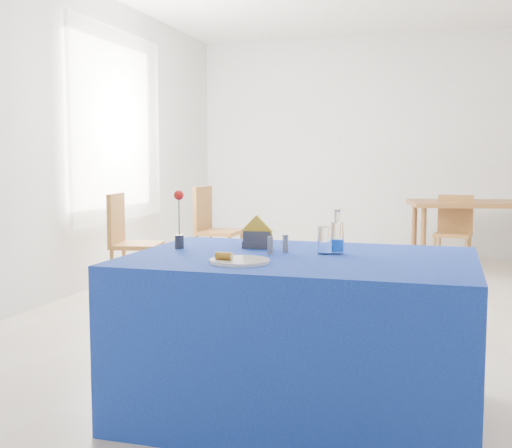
% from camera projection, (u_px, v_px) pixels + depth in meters
% --- Properties ---
extents(floor, '(7.00, 7.00, 0.00)m').
position_uv_depth(floor, '(348.00, 316.00, 5.00)').
color(floor, beige).
rests_on(floor, ground).
extents(room_shell, '(7.00, 7.00, 7.00)m').
position_uv_depth(room_shell, '(351.00, 88.00, 4.83)').
color(room_shell, silver).
rests_on(room_shell, ground).
extents(window_pane, '(0.04, 1.50, 1.60)m').
position_uv_depth(window_pane, '(112.00, 126.00, 6.32)').
color(window_pane, white).
rests_on(window_pane, room_shell).
extents(curtain, '(0.04, 1.75, 1.85)m').
position_uv_depth(curtain, '(119.00, 126.00, 6.30)').
color(curtain, white).
rests_on(curtain, room_shell).
extents(plate, '(0.27, 0.27, 0.01)m').
position_uv_depth(plate, '(240.00, 261.00, 2.81)').
color(plate, silver).
rests_on(plate, blue_table).
extents(drinking_glass, '(0.07, 0.07, 0.13)m').
position_uv_depth(drinking_glass, '(325.00, 240.00, 3.07)').
color(drinking_glass, white).
rests_on(drinking_glass, blue_table).
extents(salt_shaker, '(0.03, 0.03, 0.08)m').
position_uv_depth(salt_shaker, '(270.00, 245.00, 3.07)').
color(salt_shaker, slate).
rests_on(salt_shaker, blue_table).
extents(pepper_shaker, '(0.03, 0.03, 0.08)m').
position_uv_depth(pepper_shaker, '(285.00, 244.00, 3.13)').
color(pepper_shaker, slate).
rests_on(pepper_shaker, blue_table).
extents(blue_table, '(1.60, 1.10, 0.76)m').
position_uv_depth(blue_table, '(300.00, 335.00, 3.05)').
color(blue_table, '#102996').
rests_on(blue_table, floor).
extents(water_bottle, '(0.07, 0.07, 0.21)m').
position_uv_depth(water_bottle, '(337.00, 239.00, 3.07)').
color(water_bottle, white).
rests_on(water_bottle, blue_table).
extents(napkin_holder, '(0.16, 0.07, 0.17)m').
position_uv_depth(napkin_holder, '(257.00, 239.00, 3.26)').
color(napkin_holder, '#36363B').
rests_on(napkin_holder, blue_table).
extents(rose_vase, '(0.05, 0.05, 0.30)m').
position_uv_depth(rose_vase, '(179.00, 220.00, 3.25)').
color(rose_vase, '#25252A').
rests_on(rose_vase, blue_table).
extents(oak_table, '(1.53, 1.13, 0.76)m').
position_uv_depth(oak_table, '(474.00, 208.00, 7.17)').
color(oak_table, brown).
rests_on(oak_table, floor).
extents(chair_bg_left, '(0.42, 0.42, 0.84)m').
position_uv_depth(chair_bg_left, '(454.00, 228.00, 6.94)').
color(chair_bg_left, '#9B622D').
rests_on(chair_bg_left, floor).
extents(chair_win_a, '(0.48, 0.48, 0.92)m').
position_uv_depth(chair_win_a, '(128.00, 237.00, 5.71)').
color(chair_win_a, '#9B622D').
rests_on(chair_win_a, floor).
extents(chair_win_b, '(0.43, 0.43, 0.94)m').
position_uv_depth(chair_win_b, '(212.00, 225.00, 6.68)').
color(chair_win_b, '#9B622D').
rests_on(chair_win_b, floor).
extents(banana_pieces, '(0.08, 0.04, 0.03)m').
position_uv_depth(banana_pieces, '(224.00, 256.00, 2.79)').
color(banana_pieces, gold).
rests_on(banana_pieces, plate).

